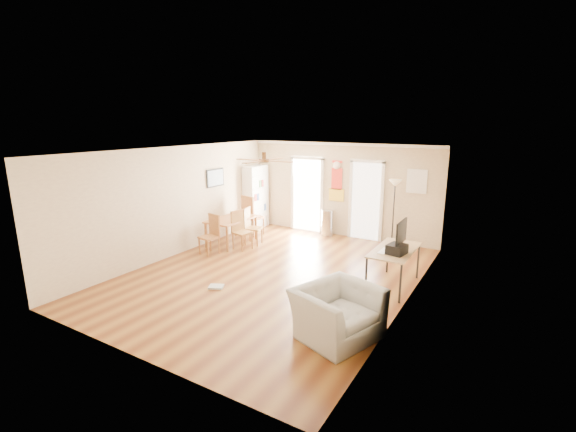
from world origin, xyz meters
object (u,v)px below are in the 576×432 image
Objects in this scene: dining_chair_far at (253,215)px; printer at (397,249)px; dining_chair_right_b at (242,231)px; trash_can at (327,223)px; dining_chair_right_a at (253,226)px; dining_chair_near at (209,235)px; bookshelf at (256,197)px; torchiere_lamp at (393,214)px; computer_desk at (393,268)px; armchair at (337,313)px; wastebasket_a at (358,289)px; dining_table at (232,231)px; wastebasket_b at (318,296)px.

dining_chair_far is 3.22× the size of printer.
trash_can is (1.32, 2.20, -0.12)m from dining_chair_right_b.
dining_chair_right_a reaches higher than dining_chair_near.
torchiere_lamp is at bearing 17.27° from bookshelf.
dining_chair_right_a is 4.04m from computer_desk.
dining_chair_far reaches higher than armchair.
wastebasket_a is 1.49m from armchair.
dining_table is at bearing 179.32° from printer.
bookshelf reaches higher than wastebasket_a.
wastebasket_a is at bearing -116.86° from computer_desk.
printer is at bearing -87.76° from dining_chair_right_b.
dining_chair_right_a reaches higher than computer_desk.
dining_chair_near is at bearing -168.52° from printer.
dining_chair_right_a is 3.35× the size of wastebasket_b.
dining_chair_right_a reaches higher than armchair.
printer is (0.86, -2.76, -0.02)m from torchiere_lamp.
dining_chair_right_b reaches higher than printer.
printer reaches higher than trash_can.
computer_desk is (2.62, -2.57, 0.01)m from trash_can.
dining_chair_far reaches higher than computer_desk.
dining_table is at bearing 98.98° from dining_chair_far.
computer_desk is at bearing -73.33° from torchiere_lamp.
dining_chair_far is at bearing 160.41° from computer_desk.
wastebasket_b is at bearing -109.93° from dining_chair_right_b.
wastebasket_b is at bearing -30.11° from dining_table.
bookshelf reaches higher than armchair.
bookshelf is 1.65× the size of dining_chair_far.
dining_chair_right_a is 0.56× the size of torchiere_lamp.
bookshelf is 0.90m from dining_chair_far.
bookshelf is 1.60× the size of armchair.
dining_chair_right_a reaches higher than printer.
armchair is (-0.19, -2.27, -0.00)m from computer_desk.
torchiere_lamp reaches higher than armchair.
wastebasket_a is at bearing -122.88° from printer.
dining_chair_right_a is 2.74× the size of printer.
bookshelf is at bearing -50.42° from dining_chair_far.
dining_chair_far is (-0.54, 0.74, 0.08)m from dining_chair_right_a.
bookshelf is at bearing 136.65° from wastebasket_b.
wastebasket_b is at bearing -66.94° from trash_can.
trash_can is 0.63× the size of armchair.
wastebasket_b is (-0.91, -1.45, -0.24)m from computer_desk.
printer is at bearing 49.60° from wastebasket_b.
bookshelf is 5.61m from printer.
dining_chair_near is 4.42m from computer_desk.
computer_desk is (4.89, -2.30, -0.56)m from bookshelf.
printer is (4.99, -2.56, -0.08)m from bookshelf.
dining_chair_right_a is 4.21m from printer.
dining_table is 3.84× the size of printer.
dining_chair_near is 3.14× the size of wastebasket_a.
torchiere_lamp reaches higher than computer_desk.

